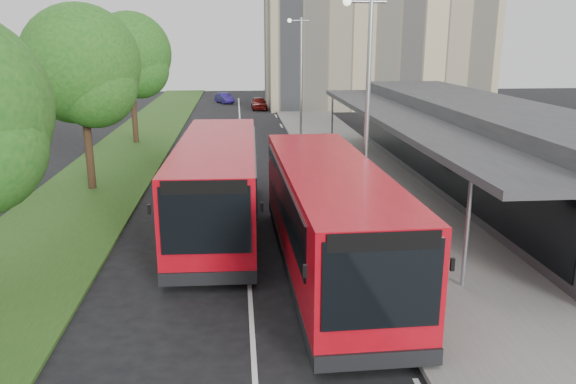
# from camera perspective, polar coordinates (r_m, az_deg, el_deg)

# --- Properties ---
(ground) EXTENTS (120.00, 120.00, 0.00)m
(ground) POSITION_cam_1_polar(r_m,az_deg,el_deg) (18.19, -4.10, -6.64)
(ground) COLOR black
(ground) RESTS_ON ground
(pavement) EXTENTS (5.00, 80.00, 0.15)m
(pavement) POSITION_cam_1_polar(r_m,az_deg,el_deg) (38.00, 4.35, 5.10)
(pavement) COLOR slate
(pavement) RESTS_ON ground
(grass_verge) EXTENTS (5.00, 80.00, 0.10)m
(grass_verge) POSITION_cam_1_polar(r_m,az_deg,el_deg) (38.09, -15.39, 4.58)
(grass_verge) COLOR #224315
(grass_verge) RESTS_ON ground
(lane_centre_line) EXTENTS (0.12, 70.00, 0.01)m
(lane_centre_line) POSITION_cam_1_polar(r_m,az_deg,el_deg) (32.59, -4.68, 3.26)
(lane_centre_line) COLOR silver
(lane_centre_line) RESTS_ON ground
(kerb_dashes) EXTENTS (0.12, 56.00, 0.01)m
(kerb_dashes) POSITION_cam_1_polar(r_m,az_deg,el_deg) (36.68, 0.42, 4.66)
(kerb_dashes) COLOR silver
(kerb_dashes) RESTS_ON ground
(office_block) EXTENTS (22.00, 12.00, 18.00)m
(office_block) POSITION_cam_1_polar(r_m,az_deg,el_deg) (60.61, 8.78, 17.24)
(office_block) COLOR tan
(office_block) RESTS_ON ground
(station_building) EXTENTS (7.70, 26.00, 4.00)m
(station_building) POSITION_cam_1_polar(r_m,az_deg,el_deg) (27.65, 18.61, 4.63)
(station_building) COLOR #2B2B2D
(station_building) RESTS_ON ground
(tree_mid) EXTENTS (5.18, 5.18, 8.33)m
(tree_mid) POSITION_cam_1_polar(r_m,az_deg,el_deg) (26.83, -20.23, 11.38)
(tree_mid) COLOR black
(tree_mid) RESTS_ON ground
(tree_far) EXTENTS (5.30, 5.30, 8.51)m
(tree_far) POSITION_cam_1_polar(r_m,az_deg,el_deg) (38.55, -15.73, 12.85)
(tree_far) COLOR black
(tree_far) RESTS_ON ground
(lamp_post_near) EXTENTS (1.44, 0.28, 8.00)m
(lamp_post_near) POSITION_cam_1_polar(r_m,az_deg,el_deg) (19.48, 7.84, 9.07)
(lamp_post_near) COLOR #95999D
(lamp_post_near) RESTS_ON pavement
(lamp_post_far) EXTENTS (1.44, 0.28, 8.00)m
(lamp_post_far) POSITION_cam_1_polar(r_m,az_deg,el_deg) (39.17, 1.21, 12.29)
(lamp_post_far) COLOR #95999D
(lamp_post_far) RESTS_ON pavement
(bus_main) EXTENTS (3.16, 11.49, 3.24)m
(bus_main) POSITION_cam_1_polar(r_m,az_deg,el_deg) (16.66, 4.23, -2.66)
(bus_main) COLOR #B30916
(bus_main) RESTS_ON ground
(bus_second) EXTENTS (3.22, 11.51, 3.24)m
(bus_second) POSITION_cam_1_polar(r_m,az_deg,el_deg) (20.70, -7.13, 0.85)
(bus_second) COLOR #B30916
(bus_second) RESTS_ON ground
(litter_bin) EXTENTS (0.51, 0.51, 0.86)m
(litter_bin) POSITION_cam_1_polar(r_m,az_deg,el_deg) (29.37, 7.02, 3.00)
(litter_bin) COLOR #3A2117
(litter_bin) RESTS_ON pavement
(bollard) EXTENTS (0.19, 0.19, 0.90)m
(bollard) POSITION_cam_1_polar(r_m,az_deg,el_deg) (35.58, 3.72, 5.27)
(bollard) COLOR #F7B20D
(bollard) RESTS_ON pavement
(car_near) EXTENTS (1.55, 3.66, 1.23)m
(car_near) POSITION_cam_1_polar(r_m,az_deg,el_deg) (56.29, -2.97, 9.01)
(car_near) COLOR #5C0E0D
(car_near) RESTS_ON ground
(car_far) EXTENTS (2.30, 3.48, 1.08)m
(car_far) POSITION_cam_1_polar(r_m,az_deg,el_deg) (62.13, -6.48, 9.46)
(car_far) COLOR navy
(car_far) RESTS_ON ground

